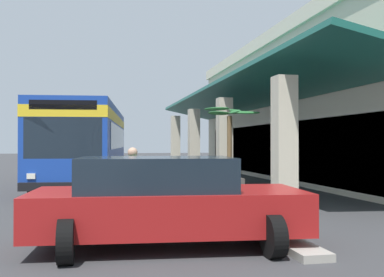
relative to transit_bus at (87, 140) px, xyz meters
name	(u,v)px	position (x,y,z in m)	size (l,w,h in m)	color
ground	(269,182)	(0.42, 7.83, -1.85)	(120.00, 120.00, 0.00)	#38383A
curb_strip	(170,180)	(-0.81, 3.58, -1.79)	(28.04, 0.50, 0.12)	#9E998E
plaza_building	(363,107)	(-0.81, 13.20, 1.61)	(23.67, 13.45, 6.92)	beige
transit_bus	(87,140)	(0.00, 0.00, 0.00)	(11.40, 3.59, 3.34)	#193D9E
parked_sedan_red	(165,201)	(11.76, 1.59, -1.10)	(2.68, 4.53, 1.47)	maroon
pedestrian	(133,180)	(9.31, 1.23, -0.96)	(0.52, 0.50, 1.61)	#38383D
potted_palm	(230,171)	(5.23, 4.61, -1.05)	(1.61, 1.89, 2.90)	#4C4742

